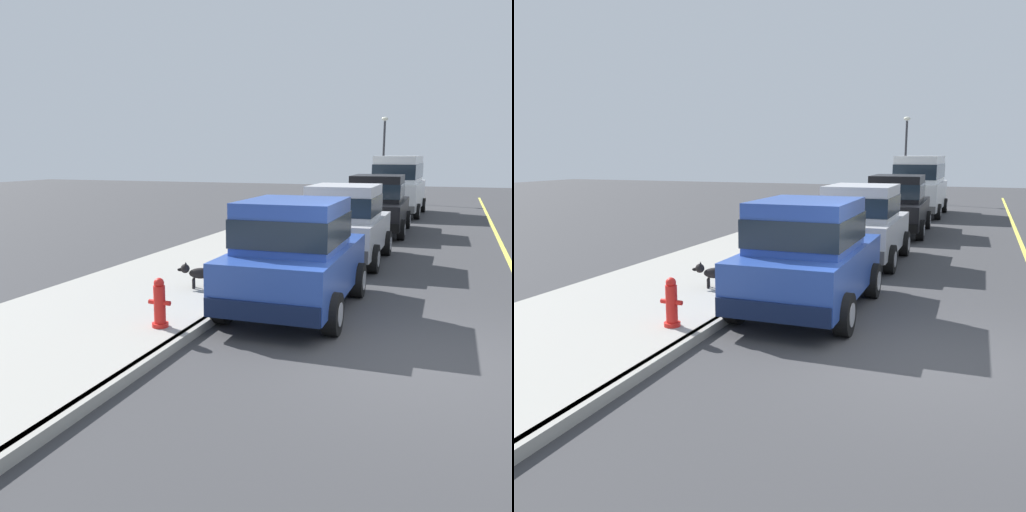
% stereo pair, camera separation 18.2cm
% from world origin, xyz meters
% --- Properties ---
extents(ground_plane, '(80.00, 80.00, 0.00)m').
position_xyz_m(ground_plane, '(0.00, 0.00, 0.00)').
color(ground_plane, '#38383A').
extents(curb, '(0.16, 64.00, 0.14)m').
position_xyz_m(curb, '(-3.20, 0.00, 0.07)').
color(curb, gray).
rests_on(curb, ground).
extents(sidewalk, '(3.60, 64.00, 0.14)m').
position_xyz_m(sidewalk, '(-5.00, 0.00, 0.07)').
color(sidewalk, '#99968E').
rests_on(sidewalk, ground).
extents(car_blue_hatchback, '(1.99, 3.82, 1.88)m').
position_xyz_m(car_blue_hatchback, '(-2.19, 1.65, 0.98)').
color(car_blue_hatchback, '#28479E').
rests_on(car_blue_hatchback, ground).
extents(car_silver_hatchback, '(1.97, 3.80, 1.88)m').
position_xyz_m(car_silver_hatchback, '(-2.23, 6.16, 0.98)').
color(car_silver_hatchback, '#BCBCC1').
rests_on(car_silver_hatchback, ground).
extents(car_black_sedan, '(2.11, 4.64, 1.92)m').
position_xyz_m(car_black_sedan, '(-2.18, 11.50, 0.98)').
color(car_black_sedan, black).
rests_on(car_black_sedan, ground).
extents(car_white_van, '(2.20, 4.93, 2.52)m').
position_xyz_m(car_white_van, '(-2.10, 17.48, 1.39)').
color(car_white_van, white).
rests_on(car_white_van, ground).
extents(dog_black, '(0.72, 0.36, 0.49)m').
position_xyz_m(dog_black, '(-4.17, 2.01, 0.43)').
color(dog_black, black).
rests_on(dog_black, sidewalk).
extents(fire_hydrant, '(0.34, 0.24, 0.72)m').
position_xyz_m(fire_hydrant, '(-3.65, -0.28, 0.48)').
color(fire_hydrant, red).
rests_on(fire_hydrant, sidewalk).
extents(street_lamp, '(0.36, 0.36, 4.42)m').
position_xyz_m(street_lamp, '(-3.55, 23.65, 2.91)').
color(street_lamp, '#2D2D33').
rests_on(street_lamp, sidewalk).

